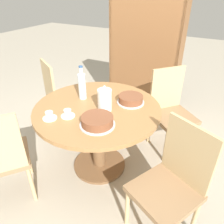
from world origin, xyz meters
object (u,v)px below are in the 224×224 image
object	(u,v)px
water_bottle	(82,86)
cup_b	(68,114)
chair_a	(1,157)
chair_d	(61,95)
chair_b	(172,183)
bookshelf	(144,57)
chair_c	(171,109)
cake_second	(131,99)
cake_main	(97,121)
cup_a	(50,116)
coffee_pot	(105,99)

from	to	relation	value
water_bottle	cup_b	bearing A→B (deg)	-76.15
chair_a	chair_d	world-z (taller)	same
chair_b	bookshelf	distance (m)	1.96
chair_b	water_bottle	bearing A→B (deg)	-175.43
chair_c	chair_d	bearing A→B (deg)	144.71
cake_second	cake_main	bearing A→B (deg)	-98.99
chair_c	cup_b	distance (m)	1.19
cup_a	chair_d	bearing A→B (deg)	126.00
bookshelf	cup_b	world-z (taller)	bookshelf
coffee_pot	cup_b	size ratio (longest dim) A/B	1.97
chair_a	cup_b	distance (m)	0.64
chair_d	coffee_pot	world-z (taller)	coffee_pot
cup_a	cup_b	world-z (taller)	same
coffee_pot	cake_second	world-z (taller)	coffee_pot
chair_c	cake_main	xyz separation A→B (m)	(-0.36, -0.95, 0.28)
chair_b	water_bottle	size ratio (longest dim) A/B	2.83
chair_d	bookshelf	world-z (taller)	bookshelf
bookshelf	water_bottle	size ratio (longest dim) A/B	5.10
chair_c	cup_b	xyz separation A→B (m)	(-0.65, -0.96, 0.27)
chair_b	chair_a	bearing A→B (deg)	-136.71
coffee_pot	water_bottle	size ratio (longest dim) A/B	0.72
chair_d	bookshelf	bearing A→B (deg)	-93.82
cake_main	cup_a	xyz separation A→B (m)	(-0.40, -0.11, -0.01)
chair_d	cup_b	xyz separation A→B (m)	(0.65, -0.64, 0.27)
water_bottle	cup_b	xyz separation A→B (m)	(0.08, -0.34, -0.11)
bookshelf	cup_a	world-z (taller)	bookshelf
chair_b	cake_second	bearing A→B (deg)	162.84
cup_a	chair_c	bearing A→B (deg)	54.15
chair_d	bookshelf	xyz separation A→B (m)	(0.69, 1.01, 0.32)
chair_d	cake_main	size ratio (longest dim) A/B	3.25
coffee_pot	cake_second	bearing A→B (deg)	57.53
bookshelf	chair_a	bearing A→B (deg)	79.69
bookshelf	cup_a	distance (m)	1.76
chair_b	chair_d	world-z (taller)	same
bookshelf	water_bottle	bearing A→B (deg)	84.82
water_bottle	cup_a	bearing A→B (deg)	-93.65
cake_second	chair_d	bearing A→B (deg)	170.96
cup_a	cup_b	size ratio (longest dim) A/B	1.00
chair_a	chair_b	bearing A→B (deg)	145.61
coffee_pot	cup_a	world-z (taller)	coffee_pot
chair_b	cup_a	world-z (taller)	chair_b
chair_a	cake_second	size ratio (longest dim) A/B	3.60
coffee_pot	bookshelf	bearing A→B (deg)	97.57
chair_c	chair_d	size ratio (longest dim) A/B	1.00
cake_second	cup_a	xyz separation A→B (m)	(-0.48, -0.58, -0.01)
bookshelf	cake_main	xyz separation A→B (m)	(0.26, -1.64, -0.05)
cup_a	cake_main	bearing A→B (deg)	14.87
coffee_pot	water_bottle	distance (m)	0.32
water_bottle	bookshelf	bearing A→B (deg)	84.82
chair_a	cup_b	size ratio (longest dim) A/B	7.80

